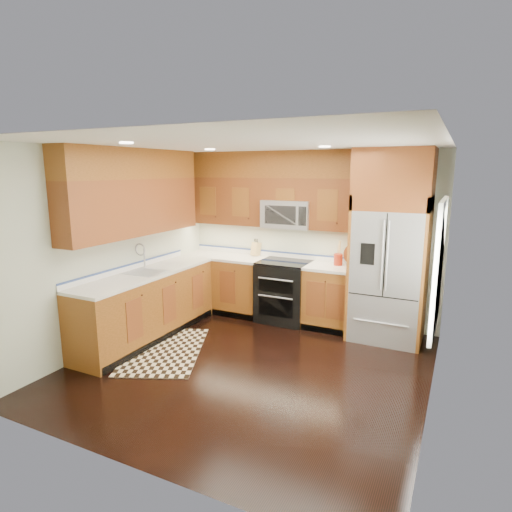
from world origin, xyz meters
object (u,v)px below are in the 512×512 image
at_px(refrigerator, 390,247).
at_px(rug, 165,350).
at_px(utensil_crock, 338,257).
at_px(knife_block, 256,249).
at_px(range, 284,291).

bearing_deg(refrigerator, rug, -145.56).
bearing_deg(utensil_crock, refrigerator, -12.68).
xyz_separation_m(refrigerator, knife_block, (-2.15, 0.29, -0.25)).
distance_m(range, utensil_crock, 1.01).
bearing_deg(range, rug, -118.47).
height_order(rug, utensil_crock, utensil_crock).
relative_size(range, refrigerator, 0.36).
bearing_deg(rug, knife_block, 56.48).
bearing_deg(rug, range, 37.89).
distance_m(range, rug, 2.05).
relative_size(refrigerator, rug, 1.71).
distance_m(refrigerator, rug, 3.30).
relative_size(range, rug, 0.62).
bearing_deg(knife_block, range, -22.35).
bearing_deg(range, knife_block, 157.65).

